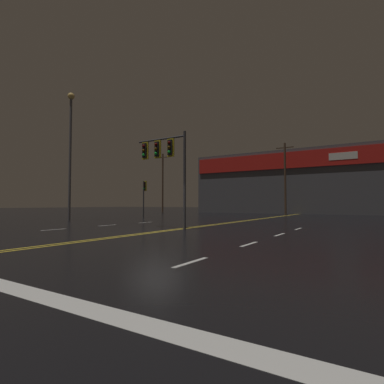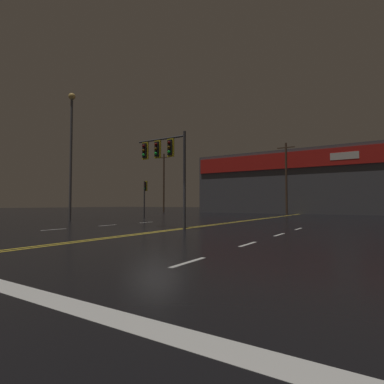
{
  "view_description": "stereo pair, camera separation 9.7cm",
  "coord_description": "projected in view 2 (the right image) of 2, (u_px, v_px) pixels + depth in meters",
  "views": [
    {
      "loc": [
        8.9,
        -11.17,
        1.31
      ],
      "look_at": [
        0.0,
        3.18,
        2.0
      ],
      "focal_mm": 28.0,
      "sensor_mm": 36.0,
      "label": 1
    },
    {
      "loc": [
        8.99,
        -11.12,
        1.31
      ],
      "look_at": [
        0.0,
        3.18,
        2.0
      ],
      "focal_mm": 28.0,
      "sensor_mm": 36.0,
      "label": 2
    }
  ],
  "objects": [
    {
      "name": "streetlight_near_right",
      "position": [
        71.0,
        140.0,
        24.59
      ],
      "size": [
        0.56,
        0.56,
        10.51
      ],
      "color": "#59595E",
      "rests_on": "ground"
    },
    {
      "name": "building_backdrop",
      "position": [
        307.0,
        183.0,
        43.89
      ],
      "size": [
        30.88,
        10.23,
        8.8
      ],
      "color": "#4C4C51",
      "rests_on": "ground"
    },
    {
      "name": "utility_pole_row",
      "position": [
        305.0,
        173.0,
        37.0
      ],
      "size": [
        45.53,
        0.26,
        10.91
      ],
      "color": "#4C3828",
      "rests_on": "ground"
    },
    {
      "name": "traffic_signal_median",
      "position": [
        163.0,
        155.0,
        16.44
      ],
      "size": [
        3.22,
        0.36,
        5.16
      ],
      "color": "#38383D",
      "rests_on": "ground"
    },
    {
      "name": "road_markings",
      "position": [
        150.0,
        237.0,
        12.05
      ],
      "size": [
        15.74,
        60.0,
        0.01
      ],
      "color": "gold",
      "rests_on": "ground"
    },
    {
      "name": "ground_plane",
      "position": [
        156.0,
        232.0,
        14.13
      ],
      "size": [
        200.0,
        200.0,
        0.0
      ],
      "primitive_type": "plane",
      "color": "black"
    },
    {
      "name": "traffic_signal_corner_northwest",
      "position": [
        145.0,
        191.0,
        29.47
      ],
      "size": [
        0.42,
        0.36,
        3.6
      ],
      "color": "#38383D",
      "rests_on": "ground"
    }
  ]
}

